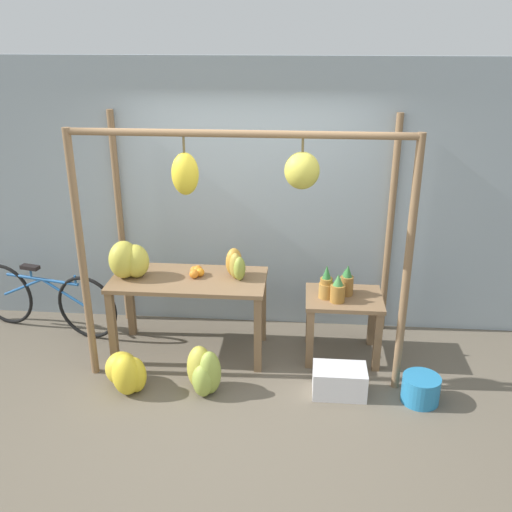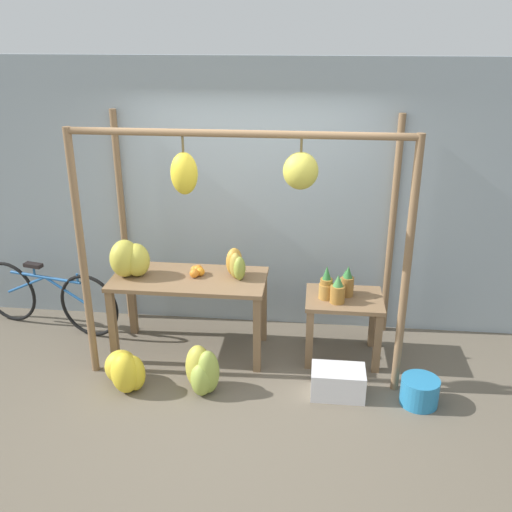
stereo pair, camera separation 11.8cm
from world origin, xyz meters
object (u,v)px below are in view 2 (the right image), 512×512
Objects in this scene: banana_pile_ground_left at (126,371)px; blue_bucket at (420,391)px; banana_pile_ground_right at (202,372)px; banana_pile_on_table at (130,259)px; orange_pile at (197,271)px; papaya_pile at (236,264)px; parked_bicycle at (48,297)px; pineapple_cluster at (337,286)px; fruit_crate_white at (338,382)px.

banana_pile_ground_left is 1.46× the size of blue_bucket.
banana_pile_ground_right is at bearing 1.60° from banana_pile_ground_left.
banana_pile_on_table is 2.59× the size of orange_pile.
orange_pile is 0.39m from papaya_pile.
blue_bucket is 1.11× the size of papaya_pile.
pineapple_cluster is at bearing -4.85° from parked_bicycle.
parked_bicycle is 5.70× the size of papaya_pile.
blue_bucket is at bearing -43.52° from pineapple_cluster.
fruit_crate_white is at bearing 2.87° from banana_pile_ground_left.
orange_pile is (0.63, 0.08, -0.13)m from banana_pile_on_table.
pineapple_cluster is 1.19m from blue_bucket.
parked_bicycle is at bearing 165.85° from blue_bucket.
banana_pile_on_table is 2.26m from fruit_crate_white.
papaya_pile is at bearing 146.62° from fruit_crate_white.
parked_bicycle is at bearing 171.99° from orange_pile.
pineapple_cluster is 2.09m from banana_pile_ground_left.
pineapple_cluster is 1.12× the size of papaya_pile.
banana_pile_ground_right is 2.11m from parked_bicycle.
orange_pile is at bearing 7.40° from banana_pile_on_table.
fruit_crate_white is 3.20m from parked_bicycle.
banana_pile_ground_left is 1.61× the size of papaya_pile.
papaya_pile is at bearing 157.33° from blue_bucket.
banana_pile_ground_left reaches higher than blue_bucket.
banana_pile_ground_right is at bearing -39.06° from banana_pile_on_table.
banana_pile_on_table is 1.30m from banana_pile_ground_right.
fruit_crate_white is 0.70m from blue_bucket.
banana_pile_on_table is 2.91m from blue_bucket.
orange_pile is 1.00m from banana_pile_ground_right.
papaya_pile is (2.07, -0.24, 0.57)m from parked_bicycle.
pineapple_cluster is 1.49m from banana_pile_ground_right.
banana_pile_on_table is 1.10× the size of banana_pile_ground_right.
fruit_crate_white is at bearing -25.59° from orange_pile.
papaya_pile reaches higher than banana_pile_ground_right.
papaya_pile reaches higher than fruit_crate_white.
fruit_crate_white is 1.44× the size of blue_bucket.
orange_pile is 0.56× the size of blue_bucket.
parked_bicycle is at bearing 173.34° from papaya_pile.
banana_pile_on_table is 1.46× the size of blue_bucket.
banana_pile_ground_right is at bearing -176.40° from fruit_crate_white.
fruit_crate_white is (1.90, 0.10, -0.04)m from banana_pile_ground_left.
banana_pile_ground_right reaches higher than blue_bucket.
banana_pile_on_table is 1.27m from parked_bicycle.
banana_pile_ground_left is at bearing -177.13° from fruit_crate_white.
papaya_pile is at bearing -6.66° from parked_bicycle.
fruit_crate_white is (0.03, -0.64, -0.64)m from pineapple_cluster.
banana_pile_ground_left is at bearing -124.70° from orange_pile.
papaya_pile reaches higher than banana_pile_ground_left.
fruit_crate_white is (1.20, 0.08, -0.07)m from banana_pile_ground_right.
orange_pile is 1.14m from banana_pile_ground_left.
orange_pile is at bearing -8.01° from parked_bicycle.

